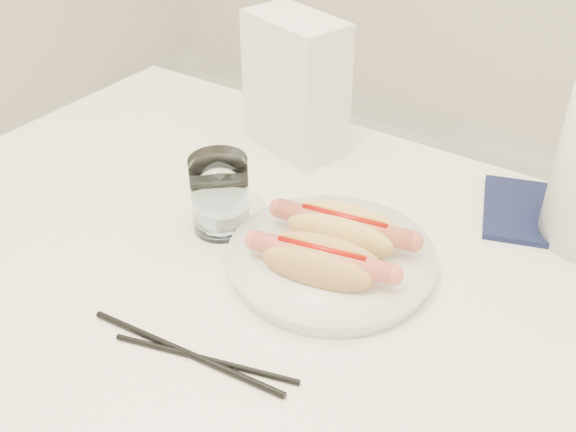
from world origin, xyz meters
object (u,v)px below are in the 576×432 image
Objects in this scene: hotdog_left at (344,229)px; napkin_box at (295,85)px; water_glass at (220,194)px; plate at (331,261)px; hotdog_right at (321,262)px; table at (289,316)px.

napkin_box is at bearing 125.17° from hotdog_left.
water_glass is at bearing -177.84° from hotdog_left.
plate is 2.35× the size of water_glass.
hotdog_left is (0.00, 0.03, 0.03)m from plate.
hotdog_right is 0.80× the size of napkin_box.
hotdog_right is 1.61× the size of water_glass.
plate is at bearing -31.46° from napkin_box.
water_glass is at bearing -177.30° from plate.
hotdog_right is at bearing -91.60° from hotdog_left.
plate is at bearing 2.70° from water_glass.
napkin_box is at bearing 116.40° from hotdog_right.
hotdog_left is 0.30m from napkin_box.
water_glass is 0.50× the size of napkin_box.
napkin_box reaches higher than water_glass.
napkin_box is at bearing 131.59° from plate.
napkin_box is (-0.22, 0.28, 0.06)m from hotdog_right.
hotdog_right is (0.01, -0.07, -0.00)m from hotdog_left.
hotdog_right is at bearing 9.12° from table.
table is at bearing -40.80° from napkin_box.
water_glass is (-0.17, 0.03, 0.01)m from hotdog_right.
table is at bearing -16.45° from water_glass.
plate is 0.17m from water_glass.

